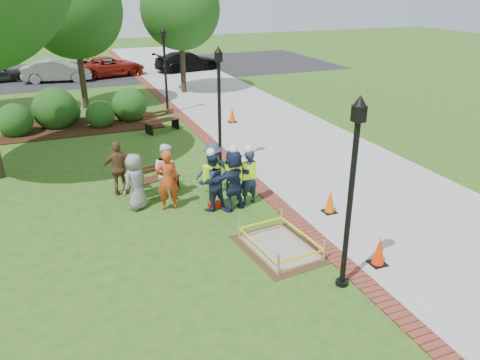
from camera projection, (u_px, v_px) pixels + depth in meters
name	position (u px, v px, depth m)	size (l,w,h in m)	color
ground	(239.00, 233.00, 12.55)	(100.00, 100.00, 0.00)	#285116
sidewalk	(258.00, 120.00, 22.81)	(6.00, 60.00, 0.02)	#9E9E99
brick_edging	(194.00, 127.00, 21.69)	(0.50, 60.00, 0.03)	maroon
mulch_bed	(84.00, 127.00, 21.76)	(7.00, 3.00, 0.05)	#381E0F
parking_lot	(107.00, 71.00, 35.61)	(36.00, 12.00, 0.01)	black
wet_concrete_pad	(280.00, 241.00, 11.70)	(1.93, 2.46, 0.55)	#47331E
bench_near	(154.00, 185.00, 14.84)	(1.70, 0.90, 0.88)	#552E1D
bench_far	(162.00, 125.00, 21.08)	(1.71, 1.06, 0.88)	#4F2F1B
cone_front	(379.00, 251.00, 11.00)	(0.38, 0.38, 0.75)	black
cone_back	(330.00, 202.00, 13.52)	(0.37, 0.37, 0.73)	black
cone_far	(232.00, 115.00, 22.36)	(0.38, 0.38, 0.76)	black
toolbox	(214.00, 205.00, 13.93)	(0.38, 0.21, 0.19)	#AF1A0D
lamp_near	(352.00, 182.00, 9.45)	(0.28, 0.28, 4.26)	black
lamp_mid	(219.00, 99.00, 16.28)	(0.28, 0.28, 4.26)	black
lamp_far	(165.00, 64.00, 23.12)	(0.28, 0.28, 4.26)	black
tree_back	(74.00, 10.00, 23.21)	(4.83, 4.83, 7.41)	#3D2D1E
tree_right	(180.00, 9.00, 26.85)	(4.59, 4.59, 7.10)	#3D2D1E
shrub_a	(17.00, 135.00, 20.65)	(1.52, 1.52, 1.52)	#174112
shrub_b	(58.00, 127.00, 21.84)	(2.00, 2.00, 2.00)	#174112
shrub_c	(102.00, 126.00, 21.91)	(1.31, 1.31, 1.31)	#174112
shrub_d	(131.00, 120.00, 22.97)	(1.69, 1.69, 1.69)	#174112
shrub_e	(71.00, 121.00, 22.78)	(1.03, 1.03, 1.03)	#174112
casual_person_a	(135.00, 182.00, 13.62)	(0.65, 0.60, 1.70)	gray
casual_person_b	(167.00, 180.00, 13.57)	(0.62, 0.44, 1.82)	#BA3A15
casual_person_c	(166.00, 171.00, 14.35)	(0.62, 0.66, 1.74)	white
casual_person_d	(119.00, 169.00, 14.51)	(0.60, 0.42, 1.76)	brown
casual_person_e	(213.00, 169.00, 14.63)	(0.54, 0.35, 1.67)	#303854
hivis_worker_a	(234.00, 178.00, 13.52)	(0.66, 0.51, 1.99)	#1C2A49
hivis_worker_b	(248.00, 175.00, 13.89)	(0.61, 0.46, 1.86)	#1D244B
hivis_worker_c	(211.00, 180.00, 13.53)	(0.64, 0.50, 1.90)	#1B2F47
parked_car_b	(59.00, 82.00, 31.82)	(4.93, 2.14, 1.61)	gray
parked_car_c	(110.00, 76.00, 33.67)	(4.64, 2.02, 1.51)	maroon
parked_car_d	(187.00, 71.00, 35.83)	(4.80, 2.09, 1.57)	black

